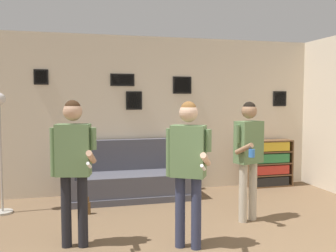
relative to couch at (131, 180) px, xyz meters
The scene contains 8 objects.
wall_back 1.27m from the couch, 34.88° to the left, with size 8.11×0.08×2.70m.
couch is the anchor object (origin of this frame).
bookshelf 2.63m from the couch, ahead, with size 0.85×0.30×0.86m.
floor_lamp 2.08m from the couch, 168.45° to the right, with size 0.28×0.28×1.71m.
person_player_foreground_left 2.20m from the couch, 115.48° to the right, with size 0.49×0.51×1.61m.
person_player_foreground_center 2.34m from the couch, 82.39° to the right, with size 0.44×0.58×1.60m.
person_watcher_holding_cup 2.15m from the couch, 49.07° to the right, with size 0.48×0.51×1.59m.
bottle_on_floor 1.04m from the couch, 134.47° to the right, with size 0.07×0.07×0.24m.
Camera 1 is at (-1.48, -2.58, 1.62)m, focal length 40.00 mm.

